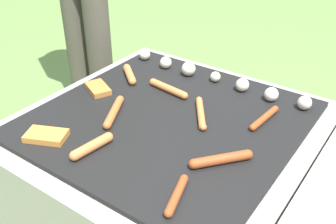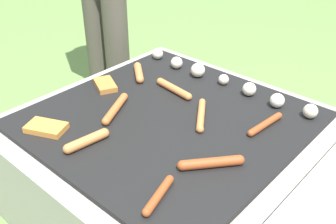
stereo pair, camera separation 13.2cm
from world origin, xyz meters
The scene contains 13 objects.
ground_plane centered at (0.00, 0.00, 0.00)m, with size 14.00×14.00×0.00m, color #608442.
grill centered at (0.00, 0.00, 0.20)m, with size 0.95×0.95×0.40m.
sausage_front_left centered at (0.09, 0.07, 0.41)m, with size 0.13×0.17×0.02m.
sausage_front_center centered at (0.27, -0.11, 0.41)m, with size 0.13×0.16×0.03m.
sausage_front_right centered at (-0.08, -0.28, 0.42)m, with size 0.05×0.16×0.03m.
sausage_mid_left centered at (-0.16, -0.10, 0.41)m, with size 0.10×0.18×0.03m.
sausage_back_right centered at (-0.30, 0.15, 0.42)m, with size 0.13×0.11×0.03m.
sausage_mid_right centered at (0.24, -0.30, 0.41)m, with size 0.06×0.15×0.02m.
sausage_back_center centered at (-0.10, 0.15, 0.41)m, with size 0.19×0.05×0.03m.
sausage_back_left centered at (0.28, 0.17, 0.41)m, with size 0.04×0.17×0.02m.
bread_slice_left centered at (-0.24, -0.32, 0.41)m, with size 0.14×0.12×0.02m.
bread_slice_center centered at (-0.32, 0.00, 0.41)m, with size 0.13×0.11×0.02m.
mushroom_row centered at (0.00, 0.32, 0.43)m, with size 0.76×0.07×0.06m.
Camera 2 is at (0.75, -0.84, 1.11)m, focal length 42.00 mm.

